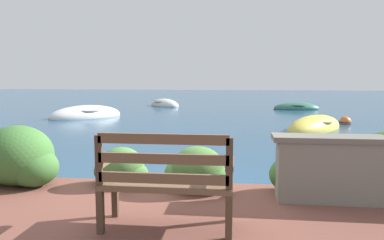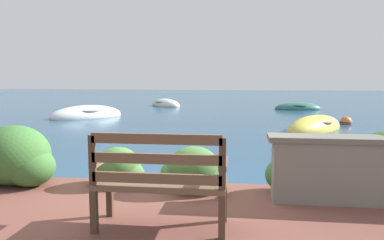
{
  "view_description": "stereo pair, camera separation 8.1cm",
  "coord_description": "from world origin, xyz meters",
  "px_view_note": "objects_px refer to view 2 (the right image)",
  "views": [
    {
      "loc": [
        1.01,
        -4.88,
        1.64
      ],
      "look_at": [
        -0.37,
        6.88,
        0.25
      ],
      "focal_mm": 35.0,
      "sensor_mm": 36.0,
      "label": 1
    },
    {
      "loc": [
        1.09,
        -4.87,
        1.64
      ],
      "look_at": [
        -0.37,
        6.88,
        0.25
      ],
      "focal_mm": 35.0,
      "sensor_mm": 36.0,
      "label": 2
    }
  ],
  "objects_px": {
    "rowboat_nearest": "(315,128)",
    "rowboat_outer": "(166,105)",
    "rowboat_mid": "(87,116)",
    "mooring_buoy": "(346,122)",
    "rowboat_far": "(298,108)",
    "park_bench": "(160,179)"
  },
  "relations": [
    {
      "from": "rowboat_mid",
      "to": "rowboat_far",
      "type": "bearing_deg",
      "value": -18.3
    },
    {
      "from": "rowboat_outer",
      "to": "mooring_buoy",
      "type": "relative_size",
      "value": 5.55
    },
    {
      "from": "rowboat_nearest",
      "to": "rowboat_outer",
      "type": "distance_m",
      "value": 10.69
    },
    {
      "from": "rowboat_far",
      "to": "rowboat_nearest",
      "type": "bearing_deg",
      "value": -101.12
    },
    {
      "from": "rowboat_mid",
      "to": "rowboat_far",
      "type": "height_order",
      "value": "rowboat_mid"
    },
    {
      "from": "park_bench",
      "to": "rowboat_mid",
      "type": "relative_size",
      "value": 0.41
    },
    {
      "from": "rowboat_far",
      "to": "mooring_buoy",
      "type": "bearing_deg",
      "value": -88.67
    },
    {
      "from": "rowboat_far",
      "to": "rowboat_outer",
      "type": "bearing_deg",
      "value": 162.79
    },
    {
      "from": "rowboat_far",
      "to": "rowboat_outer",
      "type": "distance_m",
      "value": 7.02
    },
    {
      "from": "rowboat_far",
      "to": "mooring_buoy",
      "type": "height_order",
      "value": "rowboat_far"
    },
    {
      "from": "park_bench",
      "to": "rowboat_mid",
      "type": "xyz_separation_m",
      "value": [
        -5.31,
        10.96,
        -0.63
      ]
    },
    {
      "from": "rowboat_mid",
      "to": "rowboat_far",
      "type": "xyz_separation_m",
      "value": [
        8.94,
        4.68,
        -0.02
      ]
    },
    {
      "from": "rowboat_nearest",
      "to": "rowboat_far",
      "type": "height_order",
      "value": "rowboat_nearest"
    },
    {
      "from": "rowboat_nearest",
      "to": "rowboat_outer",
      "type": "xyz_separation_m",
      "value": [
        -6.29,
        8.64,
        -0.01
      ]
    },
    {
      "from": "mooring_buoy",
      "to": "rowboat_mid",
      "type": "bearing_deg",
      "value": 174.47
    },
    {
      "from": "rowboat_mid",
      "to": "rowboat_nearest",
      "type": "bearing_deg",
      "value": -63.51
    },
    {
      "from": "park_bench",
      "to": "mooring_buoy",
      "type": "height_order",
      "value": "park_bench"
    },
    {
      "from": "rowboat_far",
      "to": "rowboat_outer",
      "type": "relative_size",
      "value": 0.97
    },
    {
      "from": "park_bench",
      "to": "rowboat_nearest",
      "type": "height_order",
      "value": "park_bench"
    },
    {
      "from": "park_bench",
      "to": "rowboat_nearest",
      "type": "xyz_separation_m",
      "value": [
        3.03,
        8.32,
        -0.63
      ]
    },
    {
      "from": "park_bench",
      "to": "rowboat_far",
      "type": "bearing_deg",
      "value": 70.24
    },
    {
      "from": "rowboat_mid",
      "to": "mooring_buoy",
      "type": "height_order",
      "value": "rowboat_mid"
    }
  ]
}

